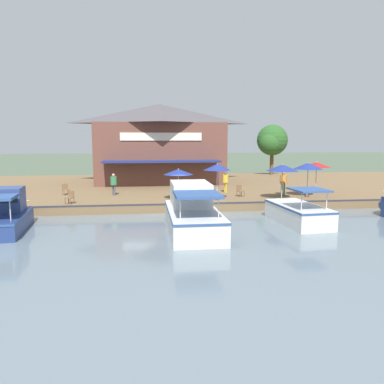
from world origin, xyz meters
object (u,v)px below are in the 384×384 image
Objects in this scene: cafe_chair_mid_patio at (70,197)px; person_at_quay_edge at (226,180)px; cafe_chair_under_first_umbrella at (66,189)px; patio_umbrella_mid_patio_right at (308,166)px; patio_umbrella_back_row at (317,165)px; motorboat_second_along at (7,216)px; patio_umbrella_mid_patio_left at (282,168)px; patio_umbrella_near_quay_edge at (217,167)px; cafe_chair_back_row_seat at (240,190)px; tree_downstream_bank at (272,141)px; motorboat_nearest_quay at (191,212)px; person_mid_patio at (114,182)px; person_near_entrance at (283,180)px; waterfront_restaurant at (160,143)px; motorboat_fourth_along at (294,211)px; patio_umbrella_far_corner at (178,172)px.

cafe_chair_mid_patio is 0.52× the size of person_at_quay_edge.
patio_umbrella_mid_patio_right is at bearing 80.32° from cafe_chair_under_first_umbrella.
patio_umbrella_back_row is 0.43× the size of motorboat_second_along.
patio_umbrella_mid_patio_left is at bearing 75.45° from cafe_chair_under_first_umbrella.
patio_umbrella_near_quay_edge is 3.02× the size of cafe_chair_mid_patio.
patio_umbrella_mid_patio_left is at bearing 105.96° from motorboat_second_along.
patio_umbrella_mid_patio_right reaches higher than cafe_chair_mid_patio.
tree_downstream_bank reaches higher than cafe_chair_back_row_seat.
cafe_chair_back_row_seat is 8.72m from motorboat_nearest_quay.
cafe_chair_mid_patio is 0.51× the size of person_mid_patio.
patio_umbrella_mid_patio_left is 1.38× the size of person_near_entrance.
person_mid_patio is 0.29× the size of motorboat_second_along.
person_near_entrance is (-0.85, -1.54, -1.11)m from patio_umbrella_mid_patio_right.
waterfront_restaurant reaches higher than patio_umbrella_back_row.
waterfront_restaurant is at bearing 152.47° from cafe_chair_mid_patio.
tree_downstream_bank is (-17.83, 10.03, 1.73)m from patio_umbrella_near_quay_edge.
motorboat_nearest_quay is (7.42, -4.58, -0.09)m from cafe_chair_back_row_seat.
cafe_chair_back_row_seat is at bearing -166.61° from motorboat_fourth_along.
person_near_entrance is (-1.29, 8.11, -0.82)m from patio_umbrella_far_corner.
person_near_entrance is at bearing 133.72° from motorboat_nearest_quay.
person_mid_patio is 0.28× the size of tree_downstream_bank.
cafe_chair_back_row_seat is at bearing -25.89° from tree_downstream_bank.
patio_umbrella_back_row reaches higher than motorboat_second_along.
waterfront_restaurant is 5.75× the size of patio_umbrella_far_corner.
cafe_chair_back_row_seat is 0.15× the size of motorboat_fourth_along.
patio_umbrella_back_row is at bearing 128.65° from motorboat_nearest_quay.
cafe_chair_mid_patio is 0.15× the size of motorboat_fourth_along.
motorboat_nearest_quay reaches higher than person_at_quay_edge.
cafe_chair_under_first_umbrella is 0.11× the size of motorboat_nearest_quay.
patio_umbrella_far_corner is at bearing 59.27° from person_mid_patio.
cafe_chair_mid_patio is 0.11× the size of motorboat_nearest_quay.
person_mid_patio is 10.34m from motorboat_nearest_quay.
waterfront_restaurant is 15.01× the size of cafe_chair_mid_patio.
cafe_chair_mid_patio is at bearing -87.29° from patio_umbrella_near_quay_edge.
cafe_chair_back_row_seat is 0.11× the size of motorboat_nearest_quay.
patio_umbrella_near_quay_edge is at bearing -57.55° from cafe_chair_back_row_seat.
cafe_chair_back_row_seat is 18.75m from tree_downstream_bank.
patio_umbrella_mid_patio_right is at bearing 62.78° from person_at_quay_edge.
person_mid_patio is at bearing -111.93° from patio_umbrella_near_quay_edge.
cafe_chair_back_row_seat is 15.70m from motorboat_second_along.
motorboat_second_along is (5.83, -19.26, -2.05)m from patio_umbrella_mid_patio_right.
tree_downstream_bank is (-16.35, 4.63, 2.87)m from person_near_entrance.
patio_umbrella_near_quay_edge is 3.97m from person_at_quay_edge.
waterfront_restaurant is 4.98× the size of patio_umbrella_near_quay_edge.
patio_umbrella_mid_patio_right is (11.23, 10.47, -1.62)m from waterfront_restaurant.
patio_umbrella_near_quay_edge is 3.02× the size of cafe_chair_back_row_seat.
patio_umbrella_mid_patio_left is 3.54m from cafe_chair_back_row_seat.
person_near_entrance is at bearing -118.93° from patio_umbrella_mid_patio_right.
patio_umbrella_near_quay_edge is 2.98m from cafe_chair_back_row_seat.
tree_downstream_bank is at bearing 164.17° from person_near_entrance.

